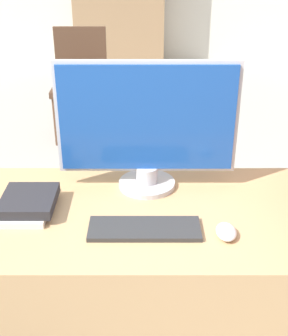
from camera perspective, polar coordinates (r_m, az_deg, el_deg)
The scene contains 6 objects.
desk at distance 1.88m, azimuth -0.46°, elevation -14.98°, with size 1.30×0.68×0.74m.
monitor at distance 1.71m, azimuth 0.52°, elevation 5.13°, with size 0.66×0.22×0.49m.
keyboard at distance 1.55m, azimuth 0.18°, elevation -7.42°, with size 0.37×0.13×0.02m.
mouse at distance 1.55m, azimuth 10.11°, elevation -7.67°, with size 0.07×0.10×0.03m.
book_stack at distance 1.70m, azimuth -13.71°, elevation -4.10°, with size 0.19×0.26×0.06m.
far_chair at distance 4.09m, azimuth -7.63°, elevation 10.95°, with size 0.44×0.44×0.91m.
Camera 1 is at (0.02, -1.06, 1.63)m, focal length 50.00 mm.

